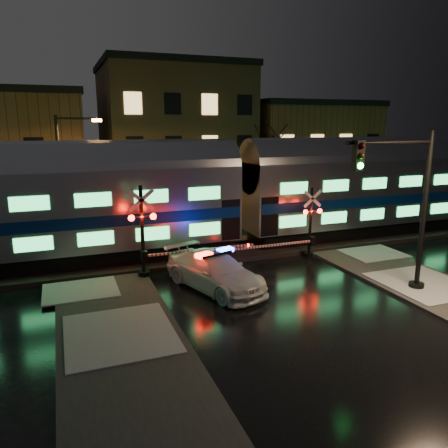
{
  "coord_description": "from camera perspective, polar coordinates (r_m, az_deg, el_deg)",
  "views": [
    {
      "loc": [
        -7.99,
        -16.63,
        6.91
      ],
      "look_at": [
        -0.71,
        2.5,
        2.2
      ],
      "focal_mm": 35.0,
      "sensor_mm": 36.0,
      "label": 1
    }
  ],
  "objects": [
    {
      "name": "ballast",
      "position": [
        24.04,
        -0.54,
        -3.45
      ],
      "size": [
        90.0,
        4.2,
        0.24
      ],
      "primitive_type": "cube",
      "color": "black",
      "rests_on": "ground"
    },
    {
      "name": "streetlight",
      "position": [
        25.77,
        -20.04,
        6.26
      ],
      "size": [
        2.47,
        0.26,
        7.38
      ],
      "color": "black",
      "rests_on": "ground"
    },
    {
      "name": "crossing_signal_right",
      "position": [
        22.88,
        10.53,
        -0.84
      ],
      "size": [
        5.29,
        0.63,
        3.74
      ],
      "color": "black",
      "rests_on": "ground"
    },
    {
      "name": "building_right",
      "position": [
        45.03,
        10.04,
        9.38
      ],
      "size": [
        12.0,
        10.0,
        8.5
      ],
      "primitive_type": "cube",
      "color": "brown",
      "rests_on": "ground"
    },
    {
      "name": "building_mid",
      "position": [
        40.4,
        -6.64,
        11.23
      ],
      "size": [
        12.0,
        11.0,
        11.5
      ],
      "primitive_type": "cube",
      "color": "brown",
      "rests_on": "ground"
    },
    {
      "name": "sidewalk_left",
      "position": [
        12.73,
        -11.52,
        -19.88
      ],
      "size": [
        4.0,
        20.0,
        0.12
      ],
      "primitive_type": "cube",
      "color": "#2D2D2D",
      "rests_on": "ground"
    },
    {
      "name": "traffic_light",
      "position": [
        18.81,
        22.53,
        1.66
      ],
      "size": [
        4.31,
        0.74,
        6.67
      ],
      "rotation": [
        0.0,
        0.0,
        -0.1
      ],
      "color": "black",
      "rests_on": "ground"
    },
    {
      "name": "ground",
      "position": [
        19.7,
        4.56,
        -7.62
      ],
      "size": [
        120.0,
        120.0,
        0.0
      ],
      "primitive_type": "plane",
      "color": "black",
      "rests_on": "ground"
    },
    {
      "name": "train",
      "position": [
        23.74,
        2.03,
        4.41
      ],
      "size": [
        51.0,
        3.12,
        5.92
      ],
      "color": "black",
      "rests_on": "ballast"
    },
    {
      "name": "crossing_signal_left",
      "position": [
        19.96,
        -9.54,
        -2.13
      ],
      "size": [
        6.05,
        0.67,
        4.28
      ],
      "color": "black",
      "rests_on": "ground"
    },
    {
      "name": "police_car",
      "position": [
        18.72,
        -1.2,
        -6.19
      ],
      "size": [
        3.71,
        5.66,
        1.69
      ],
      "rotation": [
        0.0,
        0.0,
        0.33
      ],
      "color": "white",
      "rests_on": "ground"
    }
  ]
}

